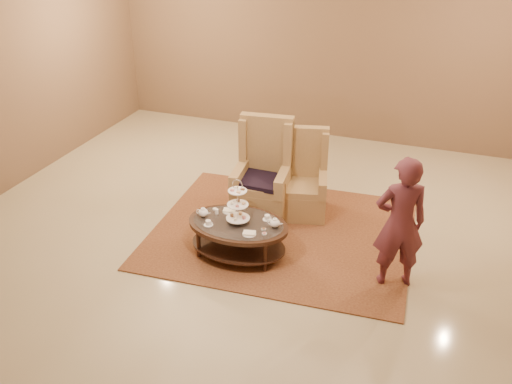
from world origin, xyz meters
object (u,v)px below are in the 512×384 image
at_px(tea_table, 238,228).
at_px(armchair_left, 263,182).
at_px(armchair_right, 303,185).
at_px(person, 400,223).

bearing_deg(tea_table, armchair_left, 94.71).
height_order(tea_table, armchair_left, armchair_left).
xyz_separation_m(armchair_left, armchair_right, (0.51, 0.19, -0.06)).
height_order(armchair_left, person, person).
xyz_separation_m(tea_table, person, (1.85, 0.09, 0.41)).
bearing_deg(person, armchair_right, -62.61).
bearing_deg(armchair_right, armchair_left, -173.19).
bearing_deg(armchair_right, tea_table, -121.62).
relative_size(armchair_left, person, 0.85).
distance_m(tea_table, armchair_right, 1.39).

